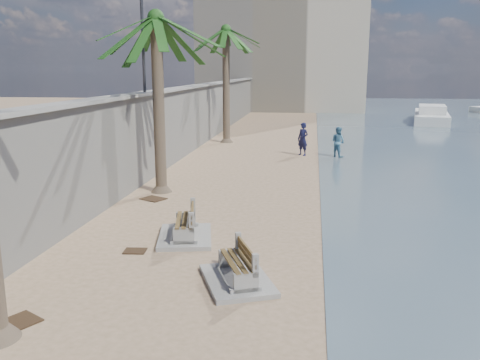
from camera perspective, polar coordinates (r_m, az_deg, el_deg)
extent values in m
plane|color=#A18062|center=(9.35, -3.19, -16.59)|extent=(140.00, 140.00, 0.00)
cube|color=gray|center=(28.98, -5.60, 6.80)|extent=(0.45, 70.00, 3.50)
cube|color=gray|center=(28.86, -5.68, 10.36)|extent=(0.80, 70.00, 0.12)
cube|color=#B7AA93|center=(60.18, 4.83, 14.67)|extent=(18.00, 12.00, 14.00)
cube|color=gray|center=(13.99, -6.17, -6.33)|extent=(1.80, 2.30, 0.11)
cube|color=gray|center=(11.18, -0.30, -11.21)|extent=(1.97, 2.31, 0.11)
cylinder|color=brown|center=(18.86, -9.11, 8.01)|extent=(0.42, 0.42, 6.29)
cylinder|color=brown|center=(31.83, -1.56, 10.38)|extent=(0.44, 0.44, 6.86)
cylinder|color=#2D2D33|center=(21.19, -10.90, 16.44)|extent=(0.12, 0.12, 5.00)
imported|color=#131536|center=(27.30, 7.08, 4.85)|extent=(0.87, 0.83, 2.01)
imported|color=teal|center=(27.15, 10.96, 4.41)|extent=(1.06, 1.06, 1.75)
cube|color=#382616|center=(10.45, -23.21, -14.26)|extent=(0.78, 0.73, 0.03)
cube|color=#382616|center=(18.30, -9.70, -2.09)|extent=(1.01, 0.94, 0.03)
cube|color=#382616|center=(13.25, -11.71, -7.81)|extent=(0.59, 0.49, 0.03)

